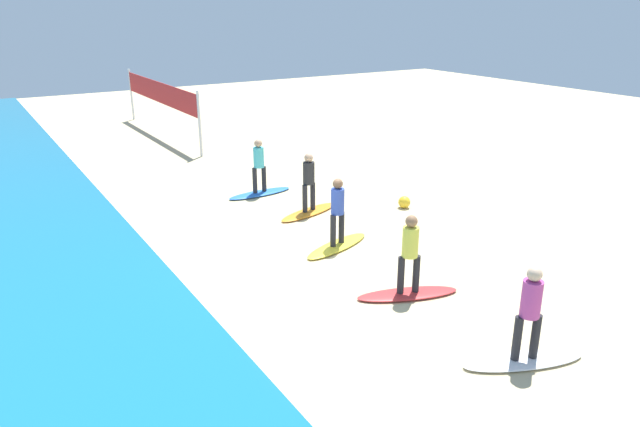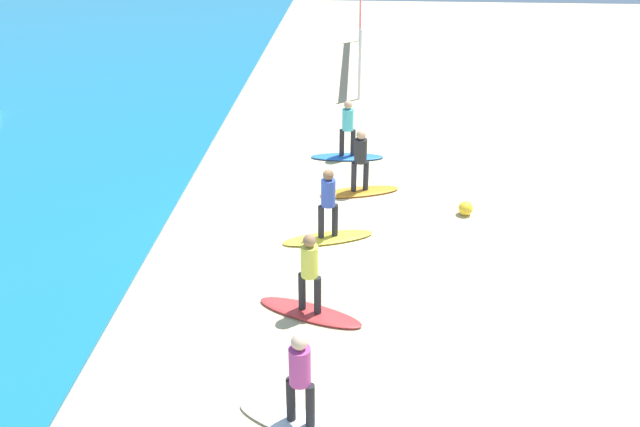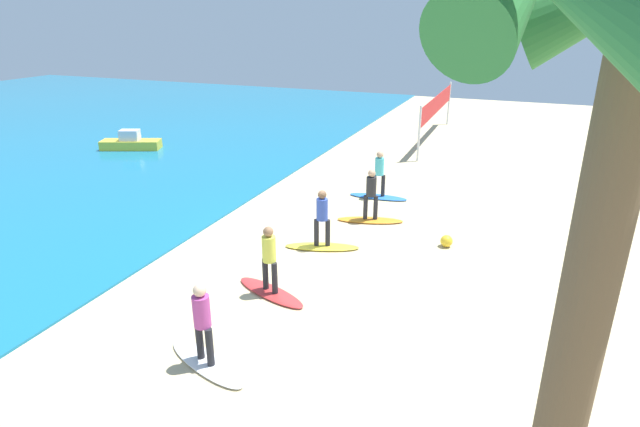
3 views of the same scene
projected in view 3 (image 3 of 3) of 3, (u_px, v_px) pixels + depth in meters
name	position (u px, v px, depth m)	size (l,w,h in m)	color
ground_plane	(294.00, 243.00, 14.99)	(60.00, 60.00, 0.00)	#CCB789
surfboard_white	(206.00, 363.00, 9.79)	(2.10, 0.56, 0.09)	white
surfer_white	(202.00, 318.00, 9.43)	(0.32, 0.44, 1.64)	#232328
surfboard_red	(271.00, 292.00, 12.28)	(2.10, 0.56, 0.09)	red
surfer_red	(269.00, 255.00, 11.92)	(0.32, 0.44, 1.64)	#232328
surfboard_yellow	(322.00, 247.00, 14.68)	(2.10, 0.56, 0.09)	yellow
surfer_yellow	(322.00, 214.00, 14.32)	(0.32, 0.44, 1.64)	#232328
surfboard_orange	(370.00, 220.00, 16.57)	(2.10, 0.56, 0.09)	orange
surfer_orange	(371.00, 191.00, 16.21)	(0.32, 0.45, 1.64)	#232328
surfboard_blue	(378.00, 197.00, 18.69)	(2.10, 0.56, 0.09)	blue
surfer_blue	(379.00, 170.00, 18.33)	(0.32, 0.46, 1.64)	#232328
volleyball_net	(437.00, 106.00, 26.65)	(9.10, 0.22, 2.50)	silver
palm_tree	(631.00, 88.00, 3.63)	(2.88, 3.03, 7.15)	brown
beach_ball	(446.00, 241.00, 14.73)	(0.35, 0.35, 0.35)	yellow
boat_yellow	(131.00, 143.00, 25.12)	(1.89, 2.93, 0.94)	yellow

